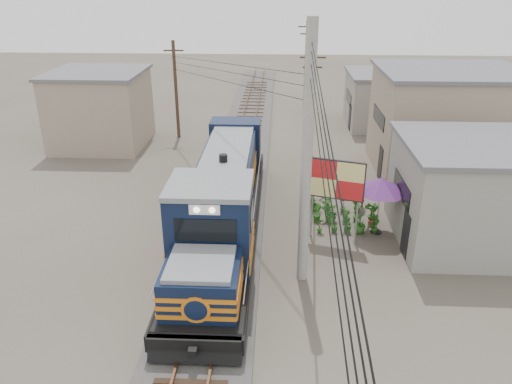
{
  "coord_description": "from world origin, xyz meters",
  "views": [
    {
      "loc": [
        2.46,
        -17.61,
        11.26
      ],
      "look_at": [
        1.49,
        2.98,
        2.2
      ],
      "focal_mm": 35.0,
      "sensor_mm": 36.0,
      "label": 1
    }
  ],
  "objects_px": {
    "billboard": "(336,182)",
    "market_umbrella": "(381,185)",
    "locomotive": "(223,201)",
    "vendor": "(360,191)"
  },
  "relations": [
    {
      "from": "billboard",
      "to": "market_umbrella",
      "type": "relative_size",
      "value": 1.17
    },
    {
      "from": "billboard",
      "to": "market_umbrella",
      "type": "bearing_deg",
      "value": 36.23
    },
    {
      "from": "locomotive",
      "to": "market_umbrella",
      "type": "distance_m",
      "value": 7.22
    },
    {
      "from": "billboard",
      "to": "vendor",
      "type": "xyz_separation_m",
      "value": [
        1.7,
        3.57,
        -1.96
      ]
    },
    {
      "from": "market_umbrella",
      "to": "billboard",
      "type": "bearing_deg",
      "value": -160.94
    },
    {
      "from": "billboard",
      "to": "vendor",
      "type": "distance_m",
      "value": 4.42
    },
    {
      "from": "locomotive",
      "to": "market_umbrella",
      "type": "xyz_separation_m",
      "value": [
        7.15,
        0.71,
        0.63
      ]
    },
    {
      "from": "locomotive",
      "to": "vendor",
      "type": "distance_m",
      "value": 7.66
    },
    {
      "from": "market_umbrella",
      "to": "vendor",
      "type": "relative_size",
      "value": 1.81
    },
    {
      "from": "locomotive",
      "to": "vendor",
      "type": "height_order",
      "value": "locomotive"
    }
  ]
}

